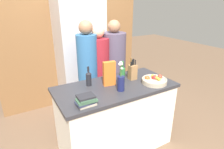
# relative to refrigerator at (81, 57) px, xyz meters

# --- Properties ---
(ground_plane) EXTENTS (14.00, 14.00, 0.00)m
(ground_plane) POSITION_rel_refrigerator_xyz_m (-0.02, -1.24, -0.98)
(ground_plane) COLOR brown
(kitchen_island) EXTENTS (1.50, 0.73, 0.92)m
(kitchen_island) POSITION_rel_refrigerator_xyz_m (-0.02, -1.24, -0.51)
(kitchen_island) COLOR silver
(kitchen_island) RESTS_ON ground_plane
(back_wall_wood) EXTENTS (2.70, 0.12, 2.60)m
(back_wall_wood) POSITION_rel_refrigerator_xyz_m (-0.02, 0.36, 0.32)
(back_wall_wood) COLOR brown
(back_wall_wood) RESTS_ON ground_plane
(refrigerator) EXTENTS (0.76, 0.63, 1.95)m
(refrigerator) POSITION_rel_refrigerator_xyz_m (0.00, 0.00, 0.00)
(refrigerator) COLOR #B7B7BC
(refrigerator) RESTS_ON ground_plane
(fruit_bowl) EXTENTS (0.32, 0.32, 0.10)m
(fruit_bowl) POSITION_rel_refrigerator_xyz_m (0.46, -1.42, -0.02)
(fruit_bowl) COLOR tan
(fruit_bowl) RESTS_ON kitchen_island
(knife_block) EXTENTS (0.10, 0.09, 0.28)m
(knife_block) POSITION_rel_refrigerator_xyz_m (0.29, -1.17, 0.05)
(knife_block) COLOR olive
(knife_block) RESTS_ON kitchen_island
(flower_vase) EXTENTS (0.09, 0.09, 0.36)m
(flower_vase) POSITION_rel_refrigerator_xyz_m (-0.03, -1.38, 0.06)
(flower_vase) COLOR #191E4C
(flower_vase) RESTS_ON kitchen_island
(cereal_box) EXTENTS (0.16, 0.08, 0.31)m
(cereal_box) POSITION_rel_refrigerator_xyz_m (-0.07, -1.18, 0.10)
(cereal_box) COLOR orange
(cereal_box) RESTS_ON kitchen_island
(coffee_mug) EXTENTS (0.09, 0.11, 0.09)m
(coffee_mug) POSITION_rel_refrigerator_xyz_m (0.02, -0.96, -0.01)
(coffee_mug) COLOR #334770
(coffee_mug) RESTS_ON kitchen_island
(book_stack) EXTENTS (0.21, 0.15, 0.10)m
(book_stack) POSITION_rel_refrigerator_xyz_m (-0.51, -1.49, -0.00)
(book_stack) COLOR #B7A88E
(book_stack) RESTS_ON kitchen_island
(bottle_oil) EXTENTS (0.07, 0.07, 0.26)m
(bottle_oil) POSITION_rel_refrigerator_xyz_m (0.15, -1.13, 0.05)
(bottle_oil) COLOR #286633
(bottle_oil) RESTS_ON kitchen_island
(bottle_vinegar) EXTENTS (0.06, 0.06, 0.25)m
(bottle_vinegar) POSITION_rel_refrigerator_xyz_m (0.36, -1.03, 0.04)
(bottle_vinegar) COLOR brown
(bottle_vinegar) RESTS_ON kitchen_island
(bottle_wine) EXTENTS (0.07, 0.07, 0.25)m
(bottle_wine) POSITION_rel_refrigerator_xyz_m (-0.30, -1.07, 0.04)
(bottle_wine) COLOR black
(bottle_wine) RESTS_ON kitchen_island
(person_at_sink) EXTENTS (0.29, 0.29, 1.67)m
(person_at_sink) POSITION_rel_refrigerator_xyz_m (-0.13, -0.63, -0.02)
(person_at_sink) COLOR #383842
(person_at_sink) RESTS_ON ground_plane
(person_in_blue) EXTENTS (0.32, 0.32, 1.59)m
(person_in_blue) POSITION_rel_refrigerator_xyz_m (0.07, -0.59, -0.08)
(person_in_blue) COLOR #383842
(person_in_blue) RESTS_ON ground_plane
(person_in_red_tee) EXTENTS (0.37, 0.37, 1.65)m
(person_in_red_tee) POSITION_rel_refrigerator_xyz_m (0.36, -0.57, -0.06)
(person_in_red_tee) COLOR #383842
(person_in_red_tee) RESTS_ON ground_plane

